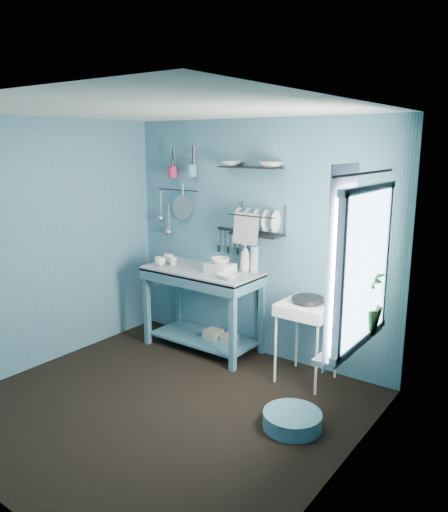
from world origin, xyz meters
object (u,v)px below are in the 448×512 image
Objects in this scene: mug_left at (160,261)px; storage_tin_small at (229,343)px; wash_tub at (220,268)px; utensil_cup_teal at (192,170)px; mug_right at (169,259)px; mug_mid at (173,261)px; soap_bottle at (245,257)px; frying_pan at (308,299)px; floor_basin at (292,420)px; work_counter at (203,309)px; utensil_cup_magenta at (173,172)px; water_bottle at (254,259)px; colander at (183,207)px; hotplate_stand at (306,342)px; dish_rack at (257,220)px; potted_plant at (363,300)px; storage_tin_large at (213,339)px.

storage_tin_small is at bearing 17.10° from mug_left.
wash_tub is 1.16m from utensil_cup_teal.
mug_left is at bearing -82.87° from mug_right.
mug_mid is 1.11m from storage_tin_small.
storage_tin_small is at bearing -135.00° from soap_bottle.
frying_pan reaches higher than storage_tin_small.
work_counter is at bearing 152.23° from floor_basin.
utensil_cup_magenta reaches higher than frying_pan.
water_bottle is (0.10, 0.02, -0.01)m from soap_bottle.
mug_left is at bearing -157.32° from work_counter.
storage_tin_small is at bearing -11.50° from colander.
utensil_cup_magenta is (-0.10, 0.21, 0.96)m from mug_right.
work_counter reaches higher than hotplate_stand.
colander reaches higher than frying_pan.
wash_tub is at bearing 148.60° from floor_basin.
dish_rack reaches higher than work_counter.
mug_mid is at bearing 158.49° from floor_basin.
mug_mid is 0.20× the size of potted_plant.
soap_bottle is at bearing 21.80° from mug_left.
hotplate_stand is at bearing 143.77° from potted_plant.
frying_pan is at bearing -17.68° from dish_rack.
potted_plant is at bearing -16.28° from utensil_cup_magenta.
mug_right is at bearing 158.19° from floor_basin.
storage_tin_small is (0.78, -0.16, -1.43)m from colander.
water_bottle is (1.00, 0.38, 0.09)m from mug_left.
mug_left is 0.16m from mug_right.
utensil_cup_magenta reaches higher than colander.
floor_basin is (1.00, -0.99, -1.42)m from dish_rack.
storage_tin_small is (-0.22, -0.14, -0.95)m from water_bottle.
mug_right is 1.04m from storage_tin_large.
floor_basin is at bearing -27.45° from colander.
water_bottle is 1.42m from utensil_cup_magenta.
work_counter reaches higher than frying_pan.
utensil_cup_teal reaches higher than storage_tin_large.
wash_tub is 1.30m from utensil_cup_magenta.
hotplate_stand is at bearing -5.71° from storage_tin_small.
storage_tin_small is at bearing -11.93° from utensil_cup_teal.
mug_left is 1.23m from dish_rack.
floor_basin is (2.06, -0.67, -0.90)m from mug_left.
soap_bottle is at bearing 29.71° from work_counter.
hotplate_stand is 3.90× the size of storage_tin_small.
mug_right reaches higher than storage_tin_large.
wash_tub is 0.96m from colander.
colander is 1.63m from storage_tin_small.
storage_tin_small is 1.58m from floor_basin.
dish_rack is 1.64m from potted_plant.
colander is 0.55× the size of potted_plant.
hotplate_stand is 1.02m from storage_tin_small.
potted_plant is (2.01, -0.55, 0.63)m from work_counter.
soap_bottle is at bearing 156.00° from hotplate_stand.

